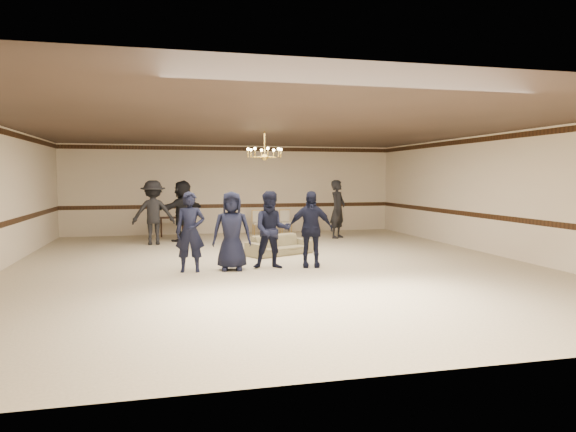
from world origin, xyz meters
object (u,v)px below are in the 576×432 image
adult_left (153,213)px  adult_mid (183,211)px  boy_c (272,230)px  banquet_chair_right (313,222)px  adult_right (338,209)px  settee (280,245)px  boy_b (232,231)px  boy_d (310,229)px  banquet_chair_left (258,223)px  banquet_chair_mid (286,222)px  chandelier (265,144)px  boy_a (190,232)px  console_table (172,227)px

adult_left → adult_mid: 1.14m
boy_c → banquet_chair_right: size_ratio=2.03×
adult_right → banquet_chair_right: size_ratio=2.28×
banquet_chair_right → settee: bearing=-115.3°
boy_b → boy_d: size_ratio=1.00×
settee → banquet_chair_left: (0.29, 4.74, 0.17)m
adult_left → adult_mid: same height
banquet_chair_left → boy_d: bearing=-92.7°
boy_d → adult_right: 5.70m
adult_right → banquet_chair_mid: bearing=86.6°
boy_b → boy_c: same height
boy_c → banquet_chair_mid: (1.91, 6.71, -0.44)m
chandelier → boy_b: 2.74m
adult_mid → banquet_chair_mid: bearing=158.0°
boy_d → banquet_chair_mid: size_ratio=2.03×
boy_c → banquet_chair_left: boy_c is taller
adult_left → adult_right: same height
adult_left → chandelier: bearing=129.6°
adult_mid → banquet_chair_right: bearing=154.4°
chandelier → banquet_chair_right: size_ratio=1.10×
boy_d → boy_b: bearing=-168.5°
banquet_chair_mid → settee: bearing=-111.0°
boy_a → console_table: size_ratio=2.15×
boy_a → banquet_chair_right: boy_a is taller
adult_left → banquet_chair_left: size_ratio=2.28×
banquet_chair_right → console_table: banquet_chair_right is taller
boy_a → banquet_chair_mid: bearing=69.1°
settee → console_table: bearing=93.5°
banquet_chair_left → boy_c: bearing=-100.3°
settee → boy_c: bearing=-132.7°
chandelier → banquet_chair_right: 6.34m
boy_d → adult_mid: 6.16m
boy_b → console_table: (-1.19, 6.91, -0.53)m
chandelier → banquet_chair_right: bearing=61.8°
chandelier → adult_mid: bearing=115.5°
banquet_chair_left → banquet_chair_right: same height
adult_right → banquet_chair_left: (-2.43, 1.56, -0.55)m
banquet_chair_left → banquet_chair_mid: bearing=-2.6°
boy_d → console_table: bearing=124.9°
settee → adult_left: (-3.28, 2.88, 0.71)m
banquet_chair_left → banquet_chair_right: size_ratio=1.00×
boy_c → adult_left: adult_left is taller
settee → console_table: 5.64m
settee → banquet_chair_left: bearing=61.3°
boy_b → adult_right: size_ratio=0.89×
boy_d → console_table: size_ratio=2.15×
adult_mid → banquet_chair_right: size_ratio=2.28×
boy_d → settee: 2.08m
boy_b → banquet_chair_mid: 7.29m
adult_mid → settee: bearing=84.1°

